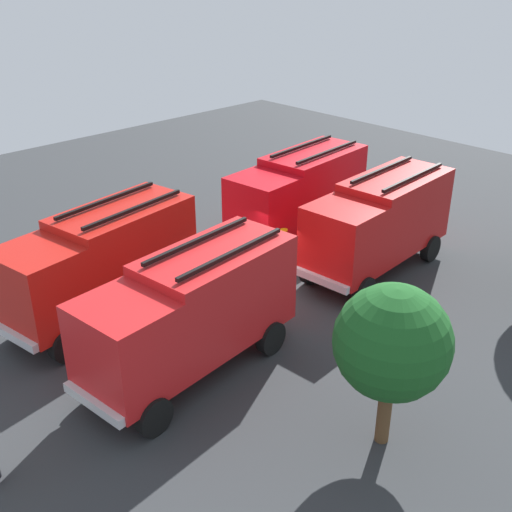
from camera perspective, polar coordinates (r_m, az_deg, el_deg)
The scene contains 9 objects.
ground_plane at distance 23.84m, azimuth 0.00°, elevation -3.02°, with size 47.55×47.55×0.00m, color #2D3033.
fire_truck_0 at distance 27.48m, azimuth 3.92°, elevation 5.93°, with size 7.38×3.25×3.88m.
fire_truck_1 at distance 21.92m, azimuth -13.95°, elevation -0.26°, with size 7.48×3.61×3.88m.
fire_truck_2 at distance 24.83m, azimuth 11.19°, elevation 3.22°, with size 7.33×3.09×3.88m.
fire_truck_3 at distance 18.44m, azimuth -5.93°, elevation -4.88°, with size 7.40×3.31×3.88m.
firefighter_0 at distance 24.69m, azimuth 2.54°, elevation 0.75°, with size 0.47×0.46×1.84m.
firefighter_2 at distance 29.87m, azimuth -1.51°, elevation 5.24°, with size 0.48×0.41×1.73m.
tree_1 at distance 15.64m, azimuth 12.33°, elevation -7.75°, with size 2.93×2.93×4.54m.
traffic_cone_0 at distance 21.10m, azimuth -11.59°, elevation -6.70°, with size 0.51×0.51×0.73m, color #F2600C.
Camera 1 is at (14.50, 14.94, 11.61)m, focal length 43.82 mm.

